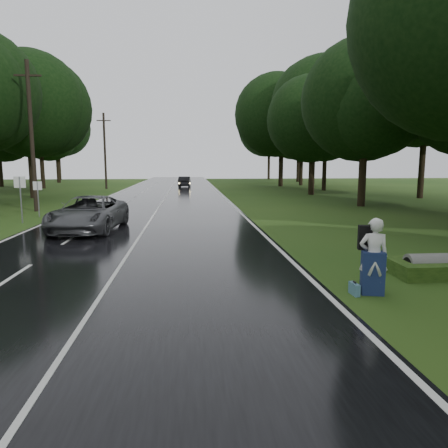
% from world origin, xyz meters
% --- Properties ---
extents(ground, '(160.00, 160.00, 0.00)m').
position_xyz_m(ground, '(0.00, 0.00, 0.00)').
color(ground, '#2B4815').
rests_on(ground, ground).
extents(road, '(12.00, 140.00, 0.04)m').
position_xyz_m(road, '(0.00, 20.00, 0.02)').
color(road, black).
rests_on(road, ground).
extents(lane_center, '(0.12, 140.00, 0.01)m').
position_xyz_m(lane_center, '(0.00, 20.00, 0.04)').
color(lane_center, silver).
rests_on(lane_center, road).
extents(grey_car, '(3.32, 6.39, 1.72)m').
position_xyz_m(grey_car, '(-2.71, 10.42, 0.90)').
color(grey_car, '#45474A').
rests_on(grey_car, road).
extents(far_car, '(1.78, 4.53, 1.47)m').
position_xyz_m(far_car, '(1.77, 48.44, 0.77)').
color(far_car, black).
rests_on(far_car, road).
extents(hitchhiker, '(0.83, 0.78, 2.02)m').
position_xyz_m(hitchhiker, '(7.03, -0.59, 0.94)').
color(hitchhiker, silver).
rests_on(hitchhiker, ground).
extents(suitcase, '(0.15, 0.45, 0.31)m').
position_xyz_m(suitcase, '(6.55, -0.63, 0.16)').
color(suitcase, teal).
rests_on(suitcase, ground).
extents(culvert, '(1.36, 0.68, 0.68)m').
position_xyz_m(culvert, '(9.55, 1.02, 0.00)').
color(culvert, slate).
rests_on(culvert, ground).
extents(utility_pole_mid, '(1.80, 0.28, 10.31)m').
position_xyz_m(utility_pole_mid, '(-8.50, 19.63, 0.00)').
color(utility_pole_mid, black).
rests_on(utility_pole_mid, ground).
extents(utility_pole_far, '(1.80, 0.28, 9.79)m').
position_xyz_m(utility_pole_far, '(-8.50, 45.41, 0.00)').
color(utility_pole_far, black).
rests_on(utility_pole_far, ground).
extents(road_sign_a, '(0.64, 0.10, 2.65)m').
position_xyz_m(road_sign_a, '(-7.20, 13.67, 0.00)').
color(road_sign_a, white).
rests_on(road_sign_a, ground).
extents(road_sign_b, '(0.54, 0.10, 2.25)m').
position_xyz_m(road_sign_b, '(-7.20, 16.41, 0.00)').
color(road_sign_b, white).
rests_on(road_sign_b, ground).
extents(tree_left_e, '(9.85, 9.85, 15.39)m').
position_xyz_m(tree_left_e, '(-12.84, 31.57, 0.00)').
color(tree_left_e, black).
rests_on(tree_left_e, ground).
extents(tree_left_f, '(11.44, 11.44, 17.88)m').
position_xyz_m(tree_left_f, '(-17.18, 47.30, 0.00)').
color(tree_left_f, black).
rests_on(tree_left_f, ground).
extents(tree_right_d, '(9.05, 9.05, 14.14)m').
position_xyz_m(tree_right_d, '(15.95, 21.12, 0.00)').
color(tree_right_d, black).
rests_on(tree_right_d, ground).
extents(tree_right_e, '(8.76, 8.76, 13.69)m').
position_xyz_m(tree_right_e, '(15.55, 33.38, 0.00)').
color(tree_right_e, black).
rests_on(tree_right_e, ground).
extents(tree_right_f, '(10.95, 10.95, 17.12)m').
position_xyz_m(tree_right_f, '(15.80, 49.59, 0.00)').
color(tree_right_f, black).
rests_on(tree_right_f, ground).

